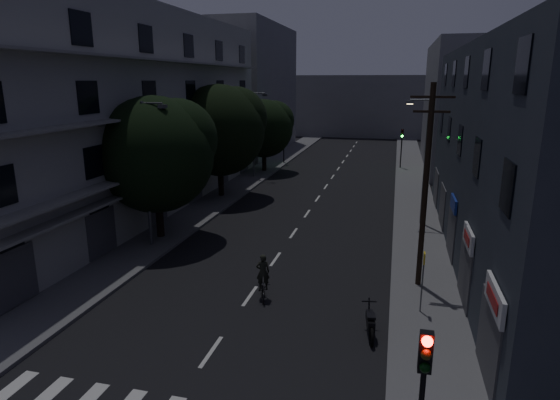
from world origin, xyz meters
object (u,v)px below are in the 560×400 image
at_px(bus_stop_sign, 423,271).
at_px(utility_pole, 426,184).
at_px(cyclist, 263,284).
at_px(traffic_signal_near, 423,383).
at_px(motorcycle, 370,324).

bearing_deg(bus_stop_sign, utility_pole, 89.72).
bearing_deg(utility_pole, bus_stop_sign, -90.28).
distance_m(bus_stop_sign, cyclist, 6.69).
height_order(traffic_signal_near, utility_pole, utility_pole).
xyz_separation_m(traffic_signal_near, cyclist, (-6.08, 8.99, -2.41)).
distance_m(utility_pole, cyclist, 8.30).
xyz_separation_m(traffic_signal_near, motorcycle, (-1.38, 6.96, -2.61)).
bearing_deg(bus_stop_sign, motorcycle, -131.45).
bearing_deg(motorcycle, traffic_signal_near, -87.63).
bearing_deg(traffic_signal_near, motorcycle, 101.19).
xyz_separation_m(bus_stop_sign, cyclist, (-6.58, -0.10, -1.21)).
height_order(motorcycle, cyclist, cyclist).
bearing_deg(cyclist, traffic_signal_near, -75.11).
relative_size(traffic_signal_near, cyclist, 2.02).
distance_m(traffic_signal_near, cyclist, 11.12).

